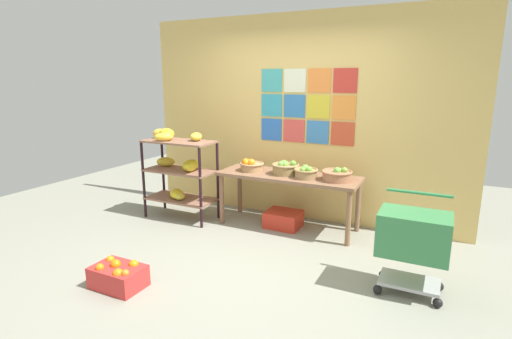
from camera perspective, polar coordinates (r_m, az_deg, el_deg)
The scene contains 11 objects.
ground at distance 4.20m, azimuth -2.23°, elevation -13.25°, with size 9.17×9.17×0.00m, color gray.
back_wall_with_art at distance 5.26m, azimuth 6.16°, elevation 7.32°, with size 4.41×0.07×2.68m.
banana_shelf_unit at distance 5.37m, azimuth -11.12°, elevation 0.54°, with size 0.96×0.46×1.21m.
display_table at distance 4.95m, azimuth 4.69°, elevation -1.65°, with size 1.78×0.61×0.69m.
fruit_basket_right at distance 4.76m, azimuth 7.25°, elevation -0.39°, with size 0.29×0.29×0.17m.
fruit_basket_back_right at distance 5.11m, azimuth -0.74°, elevation 0.60°, with size 0.32×0.32×0.16m.
fruit_basket_centre at distance 4.71m, azimuth 11.65°, elevation -0.76°, with size 0.36×0.36×0.16m.
fruit_basket_left at distance 4.93m, azimuth 4.28°, elevation 0.24°, with size 0.35×0.35×0.18m.
produce_crate_under_table at distance 5.09m, azimuth 4.00°, elevation -7.19°, with size 0.44×0.36×0.21m, color red.
orange_crate_foreground at distance 3.91m, azimuth -19.32°, elevation -14.31°, with size 0.47×0.32×0.25m.
shopping_cart at distance 3.70m, azimuth 21.84°, elevation -9.13°, with size 0.59×0.44×0.87m.
Camera 1 is at (1.82, -3.30, 1.85)m, focal length 27.61 mm.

